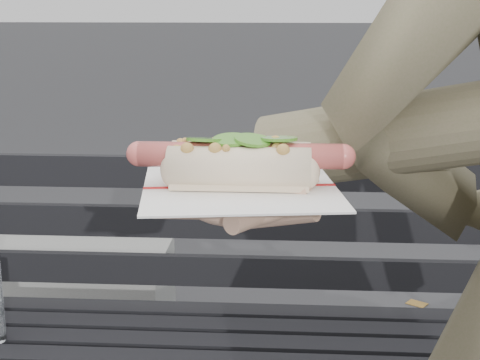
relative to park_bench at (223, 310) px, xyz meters
name	(u,v)px	position (x,y,z in m)	size (l,w,h in m)	color
park_bench	(223,310)	(0.00, 0.00, 0.00)	(1.50, 0.44, 0.88)	black
concrete_block	(0,302)	(-0.87, 0.74, -0.32)	(1.20, 0.40, 0.40)	slate
held_hotdog	(427,137)	(0.30, -0.86, 0.59)	(0.63, 0.32, 0.20)	brown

